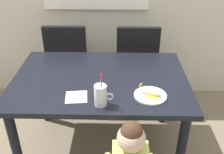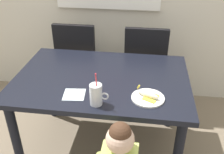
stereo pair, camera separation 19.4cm
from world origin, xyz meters
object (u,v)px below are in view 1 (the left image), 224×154
Objects in this scene: dining_chair_left at (69,60)px; paper_napkin at (76,97)px; dining_table at (100,88)px; peeled_banana at (150,92)px; dining_chair_right at (136,61)px; snack_plate at (150,95)px; milk_cup at (101,97)px.

paper_napkin is (0.24, -0.99, 0.21)m from dining_chair_left.
dining_table is 8.03× the size of peeled_banana.
paper_napkin is (-0.48, -0.98, 0.21)m from dining_chair_right.
dining_chair_right is 6.40× the size of paper_napkin.
peeled_banana is at bearing 128.14° from dining_chair_left.
peeled_banana is at bearing 91.98° from dining_chair_right.
paper_napkin is at bearing 103.40° from dining_chair_left.
peeled_banana reaches higher than dining_table.
peeled_banana is at bearing 101.42° from snack_plate.
snack_plate is at bearing 92.03° from dining_chair_right.
dining_chair_left is 1.00× the size of dining_chair_right.
dining_chair_right is at bearing 73.93° from milk_cup.
snack_plate reaches higher than paper_napkin.
paper_napkin reaches higher than dining_table.
dining_table is 5.98× the size of snack_plate.
paper_napkin is (-0.52, -0.03, -0.03)m from peeled_banana.
paper_napkin is at bearing 154.44° from milk_cup.
dining_chair_left is at bearing 128.14° from peeled_banana.
dining_chair_left is 1.24m from peeled_banana.
dining_chair_right is 1.12m from paper_napkin.
snack_plate is (0.03, -0.96, 0.21)m from dining_chair_right.
dining_chair_left is 1.18m from milk_cup.
dining_chair_left reaches higher than snack_plate.
dining_table is at bearing 64.48° from dining_chair_right.
milk_cup reaches higher than paper_napkin.
dining_table is 5.47× the size of milk_cup.
dining_chair_left is 5.61× the size of peeled_banana.
peeled_banana is (0.37, -0.25, 0.13)m from dining_table.
dining_table is 0.46m from snack_plate.
dining_chair_right is at bearing 92.03° from snack_plate.
snack_plate is at bearing -78.58° from peeled_banana.
dining_table is at bearing 118.42° from dining_chair_left.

